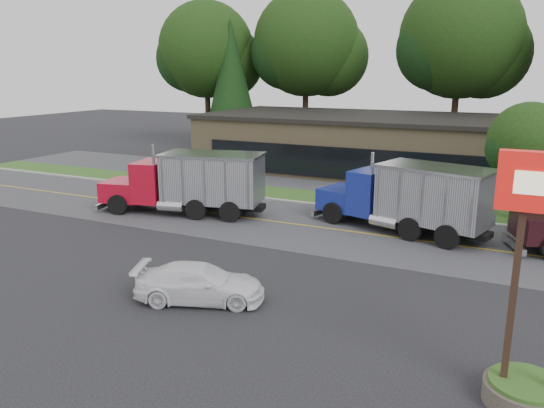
# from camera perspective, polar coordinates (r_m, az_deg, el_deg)

# --- Properties ---
(ground) EXTENTS (140.00, 140.00, 0.00)m
(ground) POSITION_cam_1_polar(r_m,az_deg,el_deg) (19.45, -7.32, -9.01)
(ground) COLOR #323237
(ground) RESTS_ON ground
(road) EXTENTS (60.00, 8.00, 0.02)m
(road) POSITION_cam_1_polar(r_m,az_deg,el_deg) (26.98, 3.09, -2.29)
(road) COLOR #535358
(road) RESTS_ON ground
(center_line) EXTENTS (60.00, 0.12, 0.01)m
(center_line) POSITION_cam_1_polar(r_m,az_deg,el_deg) (26.98, 3.09, -2.29)
(center_line) COLOR gold
(center_line) RESTS_ON ground
(curb) EXTENTS (60.00, 0.30, 0.12)m
(curb) POSITION_cam_1_polar(r_m,az_deg,el_deg) (30.77, 6.11, -0.29)
(curb) COLOR #9E9E99
(curb) RESTS_ON ground
(grass_verge) EXTENTS (60.00, 3.40, 0.03)m
(grass_verge) POSITION_cam_1_polar(r_m,az_deg,el_deg) (32.42, 7.18, 0.42)
(grass_verge) COLOR #386422
(grass_verge) RESTS_ON ground
(far_parking) EXTENTS (60.00, 7.00, 0.02)m
(far_parking) POSITION_cam_1_polar(r_m,az_deg,el_deg) (37.09, 9.66, 2.06)
(far_parking) COLOR #535358
(far_parking) RESTS_ON ground
(strip_mall) EXTENTS (32.00, 12.00, 4.00)m
(strip_mall) POSITION_cam_1_polar(r_m,az_deg,el_deg) (42.06, 14.71, 5.97)
(strip_mall) COLOR #937D5A
(strip_mall) RESTS_ON ground
(bilo_sign) EXTENTS (2.20, 1.90, 5.95)m
(bilo_sign) POSITION_cam_1_polar(r_m,az_deg,el_deg) (13.63, 26.37, -11.59)
(bilo_sign) COLOR #6B6054
(bilo_sign) RESTS_ON ground
(tree_far_a) EXTENTS (10.16, 9.56, 14.49)m
(tree_far_a) POSITION_cam_1_polar(r_m,az_deg,el_deg) (55.69, -6.87, 15.68)
(tree_far_a) COLOR #382619
(tree_far_a) RESTS_ON ground
(tree_far_b) EXTENTS (10.70, 10.07, 15.26)m
(tree_far_b) POSITION_cam_1_polar(r_m,az_deg,el_deg) (52.92, 3.93, 16.36)
(tree_far_b) COLOR #382619
(tree_far_b) RESTS_ON ground
(tree_far_c) EXTENTS (10.84, 10.21, 15.47)m
(tree_far_c) POSITION_cam_1_polar(r_m,az_deg,el_deg) (49.45, 19.79, 15.92)
(tree_far_c) COLOR #382619
(tree_far_c) RESTS_ON ground
(evergreen_left) EXTENTS (5.47, 5.47, 12.44)m
(evergreen_left) POSITION_cam_1_polar(r_m,az_deg,el_deg) (51.86, -4.39, 13.20)
(evergreen_left) COLOR #382619
(evergreen_left) RESTS_ON ground
(tree_verge) EXTENTS (4.30, 4.05, 6.14)m
(tree_verge) POSITION_cam_1_polar(r_m,az_deg,el_deg) (30.21, 25.93, 5.65)
(tree_verge) COLOR #382619
(tree_verge) RESTS_ON ground
(dump_truck_red) EXTENTS (9.26, 4.35, 3.36)m
(dump_truck_red) POSITION_cam_1_polar(r_m,az_deg,el_deg) (29.04, -8.69, 2.43)
(dump_truck_red) COLOR black
(dump_truck_red) RESTS_ON ground
(dump_truck_blue) EXTENTS (8.83, 4.65, 3.36)m
(dump_truck_blue) POSITION_cam_1_polar(r_m,az_deg,el_deg) (26.12, 14.68, 0.81)
(dump_truck_blue) COLOR black
(dump_truck_blue) RESTS_ON ground
(rally_car) EXTENTS (4.72, 3.21, 1.27)m
(rally_car) POSITION_cam_1_polar(r_m,az_deg,el_deg) (18.28, -7.77, -8.43)
(rally_car) COLOR white
(rally_car) RESTS_ON ground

